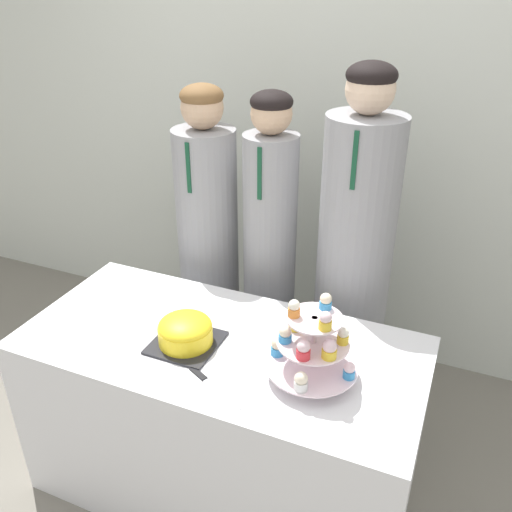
{
  "coord_description": "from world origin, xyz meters",
  "views": [
    {
      "loc": [
        0.75,
        -1.07,
        1.94
      ],
      "look_at": [
        0.13,
        0.38,
        1.11
      ],
      "focal_mm": 38.0,
      "sensor_mm": 36.0,
      "label": 1
    }
  ],
  "objects_px": {
    "round_cake": "(185,331)",
    "student_1": "(269,263)",
    "student_0": "(209,253)",
    "cake_knife": "(206,381)",
    "cupcake_stand": "(312,343)",
    "student_2": "(353,272)"
  },
  "relations": [
    {
      "from": "round_cake",
      "to": "cake_knife",
      "type": "relative_size",
      "value": 0.97
    },
    {
      "from": "cupcake_stand",
      "to": "student_1",
      "type": "height_order",
      "value": "student_1"
    },
    {
      "from": "cake_knife",
      "to": "cupcake_stand",
      "type": "distance_m",
      "value": 0.37
    },
    {
      "from": "student_0",
      "to": "student_1",
      "type": "relative_size",
      "value": 1.0
    },
    {
      "from": "student_0",
      "to": "student_2",
      "type": "distance_m",
      "value": 0.71
    },
    {
      "from": "round_cake",
      "to": "student_1",
      "type": "relative_size",
      "value": 0.15
    },
    {
      "from": "cupcake_stand",
      "to": "student_1",
      "type": "bearing_deg",
      "value": 121.82
    },
    {
      "from": "cupcake_stand",
      "to": "student_2",
      "type": "height_order",
      "value": "student_2"
    },
    {
      "from": "round_cake",
      "to": "student_0",
      "type": "bearing_deg",
      "value": 111.11
    },
    {
      "from": "round_cake",
      "to": "student_1",
      "type": "height_order",
      "value": "student_1"
    },
    {
      "from": "student_2",
      "to": "round_cake",
      "type": "bearing_deg",
      "value": -123.07
    },
    {
      "from": "cake_knife",
      "to": "cupcake_stand",
      "type": "xyz_separation_m",
      "value": [
        0.31,
        0.16,
        0.14
      ]
    },
    {
      "from": "cupcake_stand",
      "to": "student_2",
      "type": "bearing_deg",
      "value": 92.35
    },
    {
      "from": "round_cake",
      "to": "student_1",
      "type": "xyz_separation_m",
      "value": [
        0.05,
        0.68,
        -0.05
      ]
    },
    {
      "from": "cupcake_stand",
      "to": "student_2",
      "type": "relative_size",
      "value": 0.19
    },
    {
      "from": "round_cake",
      "to": "cake_knife",
      "type": "bearing_deg",
      "value": -42.92
    },
    {
      "from": "cupcake_stand",
      "to": "student_0",
      "type": "relative_size",
      "value": 0.2
    },
    {
      "from": "cake_knife",
      "to": "cupcake_stand",
      "type": "bearing_deg",
      "value": 53.57
    },
    {
      "from": "student_2",
      "to": "cupcake_stand",
      "type": "bearing_deg",
      "value": -87.65
    },
    {
      "from": "cake_knife",
      "to": "student_1",
      "type": "relative_size",
      "value": 0.16
    },
    {
      "from": "cake_knife",
      "to": "student_2",
      "type": "height_order",
      "value": "student_2"
    },
    {
      "from": "cupcake_stand",
      "to": "student_2",
      "type": "distance_m",
      "value": 0.68
    }
  ]
}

